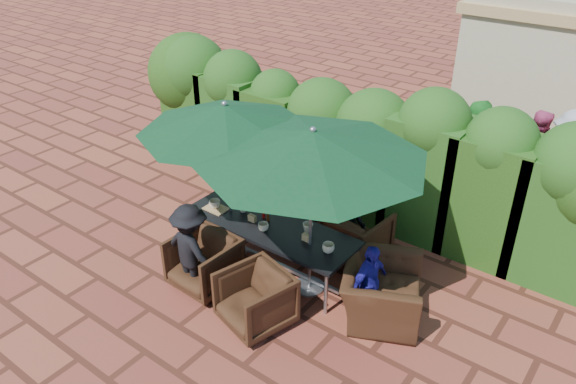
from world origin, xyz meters
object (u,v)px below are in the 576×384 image
Objects in this scene: chair_far_left at (257,204)px; chair_far_mid at (307,217)px; chair_far_right at (357,233)px; chair_near_right at (255,297)px; chair_end_right at (382,284)px; umbrella_left at (225,118)px; umbrella_right at (312,145)px; chair_near_left at (204,260)px; dining_table at (270,229)px.

chair_far_mid is (0.91, 0.14, 0.03)m from chair_far_left.
chair_far_right is 1.02× the size of chair_near_right.
chair_near_right is 0.74× the size of chair_end_right.
chair_end_right is at bearing 178.85° from chair_far_left.
chair_far_right is at bearing -160.54° from chair_far_left.
chair_far_right is (1.80, 0.17, 0.08)m from chair_far_left.
umbrella_right is (1.44, -0.00, 0.00)m from umbrella_left.
chair_near_left is at bearing 60.07° from chair_far_right.
dining_table is 3.08× the size of chair_near_left.
chair_far_left is 2.83m from chair_end_right.
umbrella_right is at bearing 37.28° from chair_near_left.
umbrella_left is 2.20m from chair_far_mid.
chair_end_right reaches higher than chair_far_mid.
dining_table is 3.12× the size of chair_near_right.
chair_end_right reaches higher than chair_near_right.
umbrella_left is 2.16× the size of chair_end_right.
dining_table is 3.04× the size of chair_far_right.
chair_far_right is (0.89, 0.02, 0.05)m from chair_far_mid.
umbrella_left is 2.94× the size of chair_near_right.
chair_far_right is at bearing 33.33° from umbrella_left.
umbrella_right is 2.23m from chair_far_mid.
chair_far_left is (-0.95, 0.83, -0.32)m from dining_table.
umbrella_right reaches higher than dining_table.
umbrella_left is at bearing 78.01° from chair_far_mid.
umbrella_left reaches higher than chair_far_right.
chair_far_mid is 0.89× the size of chair_far_right.
chair_end_right is at bearing 6.65° from umbrella_right.
chair_near_left is 0.74× the size of chair_end_right.
chair_far_right is at bearing 49.41° from dining_table.
chair_near_left is (0.23, -0.84, -1.79)m from umbrella_left.
chair_far_right is 2.05m from chair_near_right.
dining_table is 1.30m from chair_far_left.
chair_far_right reaches higher than chair_far_left.
umbrella_left reaches higher than chair_near_right.
chair_far_left is 0.92× the size of chair_far_mid.
chair_far_mid is 0.90× the size of chair_near_left.
umbrella_right is 2.07m from chair_far_right.
chair_far_left is at bearing 107.71° from chair_near_left.
umbrella_left is 1.44m from umbrella_right.
dining_table is 3.70× the size of chair_far_left.
dining_table is 1.79m from chair_end_right.
chair_far_left is 0.84× the size of chair_near_right.
chair_near_left is (-0.49, -0.87, -0.25)m from dining_table.
chair_near_right is at bearing 108.15° from chair_end_right.
chair_far_mid is at bearing 91.88° from dining_table.
chair_near_left is at bearing -145.44° from umbrella_right.
chair_near_left is 1.01× the size of chair_near_right.
chair_near_left is (-0.46, -1.85, 0.04)m from chair_far_mid.
umbrella_left is 3.03m from chair_end_right.
umbrella_left reaches higher than chair_far_left.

